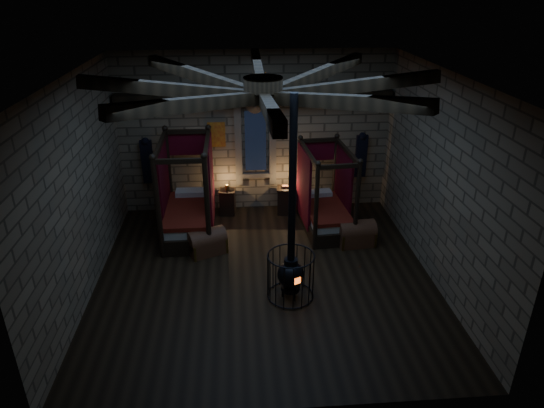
{
  "coord_description": "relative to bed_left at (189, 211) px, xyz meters",
  "views": [
    {
      "loc": [
        -0.53,
        -8.64,
        5.76
      ],
      "look_at": [
        0.2,
        0.6,
        1.42
      ],
      "focal_mm": 32.0,
      "sensor_mm": 36.0,
      "label": 1
    }
  ],
  "objects": [
    {
      "name": "stove",
      "position": [
        2.18,
        -2.89,
        0.01
      ],
      "size": [
        0.93,
        0.93,
        4.05
      ],
      "rotation": [
        0.0,
        0.0,
        0.44
      ],
      "color": "black",
      "rests_on": "ground"
    },
    {
      "name": "trunk_left",
      "position": [
        0.47,
        -1.05,
        -0.31
      ],
      "size": [
        0.97,
        0.82,
        0.61
      ],
      "rotation": [
        0.0,
        0.0,
        0.42
      ],
      "color": "brown",
      "rests_on": "ground"
    },
    {
      "name": "nightstand_left",
      "position": [
        0.93,
        0.96,
        -0.23
      ],
      "size": [
        0.47,
        0.45,
        0.84
      ],
      "rotation": [
        0.0,
        0.0,
        -0.1
      ],
      "color": "black",
      "rests_on": "ground"
    },
    {
      "name": "bed_right",
      "position": [
        3.36,
        -0.03,
        -0.07
      ],
      "size": [
        1.19,
        2.06,
        2.08
      ],
      "rotation": [
        0.0,
        0.0,
        0.07
      ],
      "color": "black",
      "rests_on": "ground"
    },
    {
      "name": "trunk_right",
      "position": [
        3.97,
        -0.93,
        -0.3
      ],
      "size": [
        0.9,
        0.62,
        0.62
      ],
      "rotation": [
        0.0,
        0.0,
        0.1
      ],
      "color": "brown",
      "rests_on": "ground"
    },
    {
      "name": "room",
      "position": [
        1.72,
        -2.06,
        3.16
      ],
      "size": [
        7.02,
        7.02,
        4.29
      ],
      "color": "black",
      "rests_on": "ground"
    },
    {
      "name": "nightstand_right",
      "position": [
        2.48,
        0.88,
        -0.21
      ],
      "size": [
        0.5,
        0.49,
        0.8
      ],
      "rotation": [
        0.0,
        0.0,
        -0.12
      ],
      "color": "black",
      "rests_on": "ground"
    },
    {
      "name": "bed_left",
      "position": [
        0.0,
        0.0,
        0.0
      ],
      "size": [
        1.19,
        2.25,
        2.34
      ],
      "rotation": [
        0.0,
        0.0,
        -0.0
      ],
      "color": "black",
      "rests_on": "ground"
    }
  ]
}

